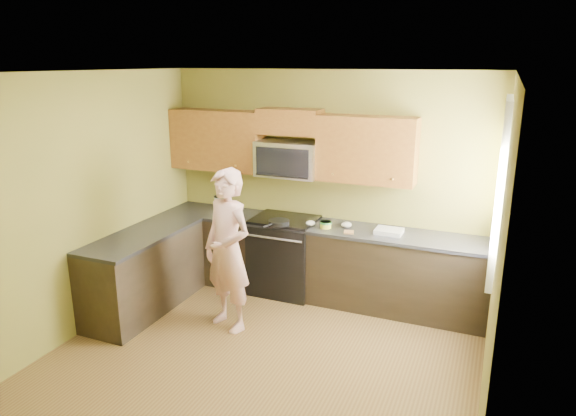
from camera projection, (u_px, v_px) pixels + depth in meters
The scene contains 27 objects.
floor at pixel (255, 366), 4.91m from camera, with size 4.00×4.00×0.00m, color brown.
ceiling at pixel (249, 72), 4.18m from camera, with size 4.00×4.00×0.00m, color white.
wall_back at pixel (325, 183), 6.32m from camera, with size 4.00×4.00×0.00m, color olive.
wall_front at pixel (85, 340), 2.77m from camera, with size 4.00×4.00×0.00m, color olive.
wall_left at pixel (76, 207), 5.29m from camera, with size 4.00×4.00×0.00m, color olive.
wall_right at pixel (496, 264), 3.80m from camera, with size 4.00×4.00×0.00m, color olive.
cabinet_back_run at pixel (316, 261), 6.30m from camera, with size 4.00×0.60×0.88m, color black.
cabinet_left_run at pixel (144, 273), 5.96m from camera, with size 0.60×1.60×0.88m, color black.
countertop_back at pixel (316, 226), 6.17m from camera, with size 4.00×0.62×0.04m, color black.
countertop_left at pixel (142, 235), 5.83m from camera, with size 0.62×1.60×0.04m, color black.
stove at pixel (285, 255), 6.42m from camera, with size 0.76×0.65×0.95m, color black, non-canonical shape.
microwave at pixel (289, 176), 6.26m from camera, with size 0.76×0.40×0.42m, color silver, non-canonical shape.
upper_cab_left at pixel (219, 169), 6.66m from camera, with size 1.22×0.33×0.75m, color brown, non-canonical shape.
upper_cab_right at pixel (365, 182), 5.95m from camera, with size 1.12×0.33×0.75m, color brown, non-canonical shape.
upper_cab_over_mw at pixel (290, 122), 6.12m from camera, with size 0.76×0.33×0.30m, color brown.
window at pixel (501, 189), 4.80m from camera, with size 0.06×1.06×1.66m, color white, non-canonical shape.
woman at pixel (228, 251), 5.43m from camera, with size 0.64×0.42×1.75m, color #E47972.
frying_pan at pixel (279, 224), 6.05m from camera, with size 0.25×0.43×0.06m, color black, non-canonical shape.
butter_tub at pixel (326, 228), 6.02m from camera, with size 0.13×0.13×0.10m, color #EBF13F, non-canonical shape.
toast_slice at pixel (349, 232), 5.85m from camera, with size 0.11×0.11×0.01m, color #B27F47.
napkin_a at pixel (311, 223), 6.10m from camera, with size 0.11×0.12×0.06m, color silver.
napkin_b at pixel (347, 225), 6.03m from camera, with size 0.12×0.13×0.07m, color silver.
dish_towel at pixel (389, 231), 5.83m from camera, with size 0.30×0.24×0.05m, color white.
travel_mug at pixel (217, 208), 6.82m from camera, with size 0.08×0.08×0.17m, color silver, non-canonical shape.
glass_a at pixel (239, 207), 6.67m from camera, with size 0.07×0.07×0.12m, color silver.
glass_b at pixel (232, 207), 6.64m from camera, with size 0.07×0.07×0.12m, color silver.
glass_c at pixel (229, 206), 6.70m from camera, with size 0.07×0.07×0.12m, color silver.
Camera 1 is at (1.95, -3.86, 2.79)m, focal length 32.33 mm.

